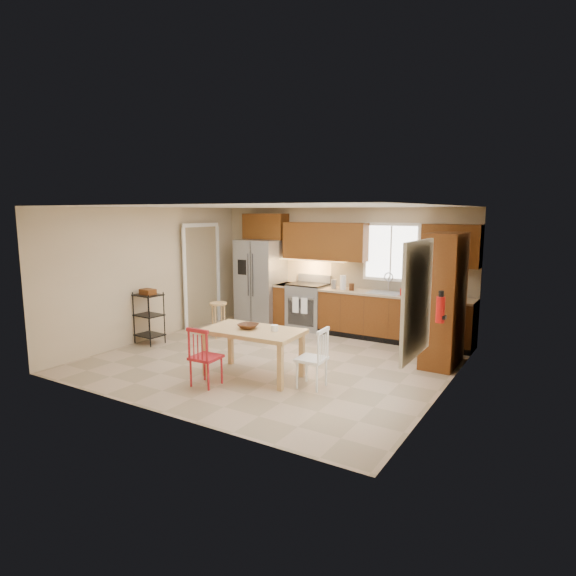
# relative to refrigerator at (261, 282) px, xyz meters

# --- Properties ---
(floor) EXTENTS (5.50, 5.50, 0.00)m
(floor) POSITION_rel_refrigerator_xyz_m (1.70, -2.12, -0.91)
(floor) COLOR tan
(floor) RESTS_ON ground
(ceiling) EXTENTS (5.50, 5.00, 0.02)m
(ceiling) POSITION_rel_refrigerator_xyz_m (1.70, -2.12, 1.59)
(ceiling) COLOR silver
(ceiling) RESTS_ON ground
(wall_back) EXTENTS (5.50, 0.02, 2.50)m
(wall_back) POSITION_rel_refrigerator_xyz_m (1.70, 0.38, 0.34)
(wall_back) COLOR #CCB793
(wall_back) RESTS_ON ground
(wall_front) EXTENTS (5.50, 0.02, 2.50)m
(wall_front) POSITION_rel_refrigerator_xyz_m (1.70, -4.62, 0.34)
(wall_front) COLOR #CCB793
(wall_front) RESTS_ON ground
(wall_left) EXTENTS (0.02, 5.00, 2.50)m
(wall_left) POSITION_rel_refrigerator_xyz_m (-1.05, -2.12, 0.34)
(wall_left) COLOR #CCB793
(wall_left) RESTS_ON ground
(wall_right) EXTENTS (0.02, 5.00, 2.50)m
(wall_right) POSITION_rel_refrigerator_xyz_m (4.45, -2.12, 0.34)
(wall_right) COLOR #CCB793
(wall_right) RESTS_ON ground
(refrigerator) EXTENTS (0.92, 0.75, 1.82)m
(refrigerator) POSITION_rel_refrigerator_xyz_m (0.00, 0.00, 0.00)
(refrigerator) COLOR gray
(refrigerator) RESTS_ON floor
(range_stove) EXTENTS (0.76, 0.63, 0.92)m
(range_stove) POSITION_rel_refrigerator_xyz_m (1.15, 0.06, -0.45)
(range_stove) COLOR gray
(range_stove) RESTS_ON floor
(base_cabinet_narrow) EXTENTS (0.30, 0.60, 0.90)m
(base_cabinet_narrow) POSITION_rel_refrigerator_xyz_m (0.60, 0.08, -0.46)
(base_cabinet_narrow) COLOR #603311
(base_cabinet_narrow) RESTS_ON floor
(base_cabinet_run) EXTENTS (2.92, 0.60, 0.90)m
(base_cabinet_run) POSITION_rel_refrigerator_xyz_m (2.99, 0.08, -0.46)
(base_cabinet_run) COLOR #603311
(base_cabinet_run) RESTS_ON floor
(dishwasher) EXTENTS (0.60, 0.02, 0.78)m
(dishwasher) POSITION_rel_refrigerator_xyz_m (3.55, -0.22, -0.46)
(dishwasher) COLOR black
(dishwasher) RESTS_ON floor
(backsplash) EXTENTS (2.92, 0.03, 0.55)m
(backsplash) POSITION_rel_refrigerator_xyz_m (2.99, 0.36, 0.27)
(backsplash) COLOR beige
(backsplash) RESTS_ON wall_back
(upper_over_fridge) EXTENTS (1.00, 0.35, 0.55)m
(upper_over_fridge) POSITION_rel_refrigerator_xyz_m (0.00, 0.20, 1.19)
(upper_over_fridge) COLOR #613510
(upper_over_fridge) RESTS_ON wall_back
(upper_left_block) EXTENTS (1.80, 0.35, 0.75)m
(upper_left_block) POSITION_rel_refrigerator_xyz_m (1.45, 0.20, 0.92)
(upper_left_block) COLOR #613510
(upper_left_block) RESTS_ON wall_back
(upper_right_block) EXTENTS (1.00, 0.35, 0.75)m
(upper_right_block) POSITION_rel_refrigerator_xyz_m (3.95, 0.20, 0.92)
(upper_right_block) COLOR #613510
(upper_right_block) RESTS_ON wall_back
(window_back) EXTENTS (1.12, 0.04, 1.12)m
(window_back) POSITION_rel_refrigerator_xyz_m (2.80, 0.35, 0.74)
(window_back) COLOR white
(window_back) RESTS_ON wall_back
(sink) EXTENTS (0.62, 0.46, 0.16)m
(sink) POSITION_rel_refrigerator_xyz_m (2.80, 0.08, -0.05)
(sink) COLOR gray
(sink) RESTS_ON base_cabinet_run
(undercab_glow) EXTENTS (1.60, 0.30, 0.01)m
(undercab_glow) POSITION_rel_refrigerator_xyz_m (1.15, 0.17, 0.52)
(undercab_glow) COLOR #FFBF66
(undercab_glow) RESTS_ON wall_back
(soap_bottle) EXTENTS (0.09, 0.09, 0.19)m
(soap_bottle) POSITION_rel_refrigerator_xyz_m (3.18, -0.02, 0.09)
(soap_bottle) COLOR #B9100C
(soap_bottle) RESTS_ON base_cabinet_run
(paper_towel) EXTENTS (0.12, 0.12, 0.28)m
(paper_towel) POSITION_rel_refrigerator_xyz_m (1.95, 0.03, 0.13)
(paper_towel) COLOR white
(paper_towel) RESTS_ON base_cabinet_run
(canister_steel) EXTENTS (0.11, 0.11, 0.18)m
(canister_steel) POSITION_rel_refrigerator_xyz_m (1.75, 0.03, 0.08)
(canister_steel) COLOR gray
(canister_steel) RESTS_ON base_cabinet_run
(canister_wood) EXTENTS (0.10, 0.10, 0.14)m
(canister_wood) POSITION_rel_refrigerator_xyz_m (2.15, -0.00, 0.06)
(canister_wood) COLOR #462512
(canister_wood) RESTS_ON base_cabinet_run
(pantry) EXTENTS (0.50, 0.95, 2.10)m
(pantry) POSITION_rel_refrigerator_xyz_m (4.13, -0.93, 0.14)
(pantry) COLOR #603311
(pantry) RESTS_ON floor
(fire_extinguisher) EXTENTS (0.12, 0.12, 0.36)m
(fire_extinguisher) POSITION_rel_refrigerator_xyz_m (4.33, -1.98, 0.19)
(fire_extinguisher) COLOR #B9100C
(fire_extinguisher) RESTS_ON wall_right
(window_right) EXTENTS (0.04, 1.02, 1.32)m
(window_right) POSITION_rel_refrigerator_xyz_m (4.38, -3.27, 0.54)
(window_right) COLOR white
(window_right) RESTS_ON wall_right
(doorway) EXTENTS (0.04, 0.95, 2.10)m
(doorway) POSITION_rel_refrigerator_xyz_m (-0.97, -0.82, 0.14)
(doorway) COLOR #8C7A59
(doorway) RESTS_ON wall_left
(dining_table) EXTENTS (1.47, 0.88, 0.70)m
(dining_table) POSITION_rel_refrigerator_xyz_m (1.89, -2.94, -0.56)
(dining_table) COLOR tan
(dining_table) RESTS_ON floor
(chair_red) EXTENTS (0.41, 0.41, 0.84)m
(chair_red) POSITION_rel_refrigerator_xyz_m (1.54, -3.59, -0.49)
(chair_red) COLOR #A61921
(chair_red) RESTS_ON floor
(chair_white) EXTENTS (0.41, 0.41, 0.84)m
(chair_white) POSITION_rel_refrigerator_xyz_m (2.84, -2.89, -0.49)
(chair_white) COLOR white
(chair_white) RESTS_ON floor
(table_bowl) EXTENTS (0.31, 0.31, 0.07)m
(table_bowl) POSITION_rel_refrigerator_xyz_m (1.80, -2.94, -0.20)
(table_bowl) COLOR #462512
(table_bowl) RESTS_ON dining_table
(table_jar) EXTENTS (0.10, 0.10, 0.11)m
(table_jar) POSITION_rel_refrigerator_xyz_m (2.20, -2.85, -0.17)
(table_jar) COLOR white
(table_jar) RESTS_ON dining_table
(bar_stool) EXTENTS (0.36, 0.36, 0.69)m
(bar_stool) POSITION_rel_refrigerator_xyz_m (0.01, -1.46, -0.57)
(bar_stool) COLOR tan
(bar_stool) RESTS_ON floor
(utility_cart) EXTENTS (0.51, 0.41, 0.97)m
(utility_cart) POSITION_rel_refrigerator_xyz_m (-0.80, -2.47, -0.43)
(utility_cart) COLOR black
(utility_cart) RESTS_ON floor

